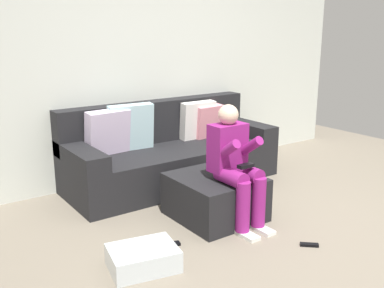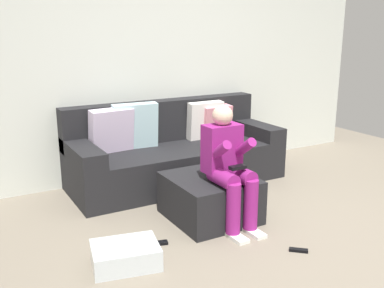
% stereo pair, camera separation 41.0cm
% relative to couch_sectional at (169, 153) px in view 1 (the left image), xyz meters
% --- Properties ---
extents(ground_plane, '(7.05, 7.05, 0.00)m').
position_rel_couch_sectional_xyz_m(ground_plane, '(0.16, -1.88, -0.33)').
color(ground_plane, slate).
extents(wall_back, '(5.42, 0.10, 2.72)m').
position_rel_couch_sectional_xyz_m(wall_back, '(0.16, 0.41, 1.03)').
color(wall_back, silver).
rests_on(wall_back, ground_plane).
extents(couch_sectional, '(2.29, 0.87, 0.89)m').
position_rel_couch_sectional_xyz_m(couch_sectional, '(0.00, 0.00, 0.00)').
color(couch_sectional, black).
rests_on(couch_sectional, ground_plane).
extents(ottoman, '(0.69, 0.73, 0.38)m').
position_rel_couch_sectional_xyz_m(ottoman, '(-0.17, -1.03, -0.14)').
color(ottoman, black).
rests_on(ottoman, ground_plane).
extents(person_seated, '(0.32, 0.57, 1.03)m').
position_rel_couch_sectional_xyz_m(person_seated, '(-0.12, -1.24, 0.21)').
color(person_seated, '#8C1E72').
rests_on(person_seated, ground_plane).
extents(storage_bin, '(0.53, 0.44, 0.16)m').
position_rel_couch_sectional_xyz_m(storage_bin, '(-1.13, -1.43, -0.25)').
color(storage_bin, silver).
rests_on(storage_bin, ground_plane).
extents(remote_near_ottoman, '(0.13, 0.13, 0.02)m').
position_rel_couch_sectional_xyz_m(remote_near_ottoman, '(0.08, -1.89, -0.32)').
color(remote_near_ottoman, black).
rests_on(remote_near_ottoman, ground_plane).
extents(remote_by_storage_bin, '(0.17, 0.09, 0.02)m').
position_rel_couch_sectional_xyz_m(remote_by_storage_bin, '(-0.80, -1.26, -0.32)').
color(remote_by_storage_bin, black).
rests_on(remote_by_storage_bin, ground_plane).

